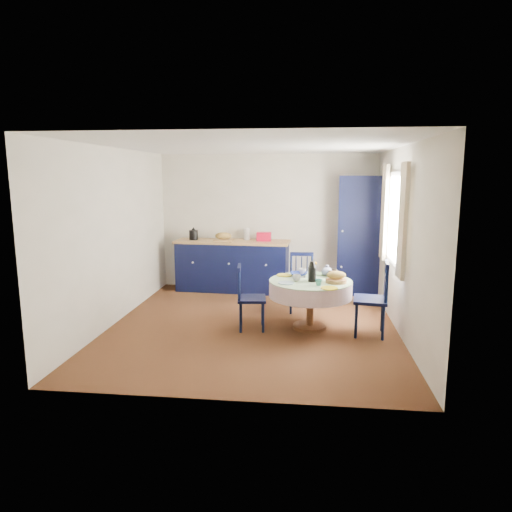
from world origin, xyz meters
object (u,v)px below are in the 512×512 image
Objects in this scene: kitchen_counter at (233,265)px; pantry_cabinet at (359,236)px; chair_left at (249,297)px; mug_b at (319,282)px; chair_right at (374,298)px; mug_d at (303,272)px; mug_c at (333,273)px; cobalt_bowl at (299,274)px; chair_far at (302,282)px; mug_a at (297,278)px; dining_table at (311,288)px.

kitchen_counter is 1.01× the size of pantry_cabinet.
mug_b is (0.94, -0.18, 0.27)m from chair_left.
pantry_cabinet is 2.10× the size of chair_right.
chair_right reaches higher than mug_d.
mug_c is 1.26× the size of mug_d.
pantry_cabinet reaches higher than mug_d.
chair_left reaches higher than mug_c.
cobalt_bowl is at bearing -114.75° from mug_d.
chair_far is 0.94m from mug_a.
dining_table is at bearing -89.21° from chair_left.
dining_table reaches higher than mug_c.
chair_far is (-0.99, -1.22, -0.59)m from pantry_cabinet.
chair_left is at bearing -148.61° from mug_d.
mug_c is at bearing 37.97° from dining_table.
mug_a is at bearing -56.03° from kitchen_counter.
mug_b is (-0.76, -2.36, -0.32)m from pantry_cabinet.
chair_right is (1.68, -0.06, 0.05)m from chair_left.
chair_left reaches higher than cobalt_bowl.
pantry_cabinet is 2.13m from cobalt_bowl.
kitchen_counter is at bearing 7.98° from chair_left.
kitchen_counter reaches higher than cobalt_bowl.
pantry_cabinet is at bearing 60.65° from mug_d.
mug_a is at bearing -100.88° from mug_d.
mug_a is (0.65, 0.06, 0.28)m from chair_left.
pantry_cabinet is 1.85× the size of dining_table.
chair_right is at bearing -99.33° from chair_left.
pantry_cabinet reaches higher than mug_c.
cobalt_bowl is at bearing 117.31° from mug_b.
mug_d is (-0.95, 0.51, 0.23)m from chair_right.
pantry_cabinet is 2.01m from mug_d.
chair_far is at bearing -124.76° from pantry_cabinet.
mug_c is at bearing -80.07° from chair_left.
cobalt_bowl is (-1.00, 0.40, 0.21)m from chair_right.
chair_far reaches higher than chair_left.
chair_far is (-0.14, 0.84, -0.11)m from dining_table.
kitchen_counter is at bearing 134.22° from mug_c.
chair_left is at bearing -162.92° from mug_c.
dining_table is 12.50× the size of mug_b.
kitchen_counter is 1.75m from chair_far.
pantry_cabinet is at bearing 72.19° from mug_b.
kitchen_counter is 2.36× the size of chair_left.
chair_left is (-1.70, -2.18, -0.60)m from pantry_cabinet.
dining_table is 0.39m from mug_d.
kitchen_counter is 2.50m from mug_c.
dining_table is 10.23× the size of mug_a.
mug_b is at bearing -73.96° from chair_right.
mug_a reaches higher than cobalt_bowl.
dining_table is at bearing -68.71° from mug_d.
chair_left is 0.71m from mug_a.
cobalt_bowl is at bearing -70.72° from chair_left.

